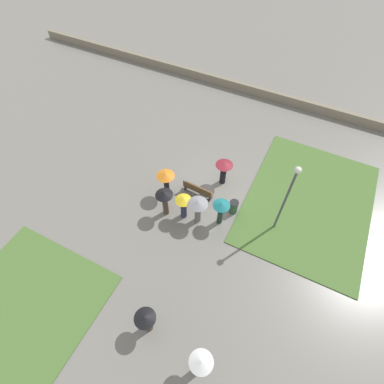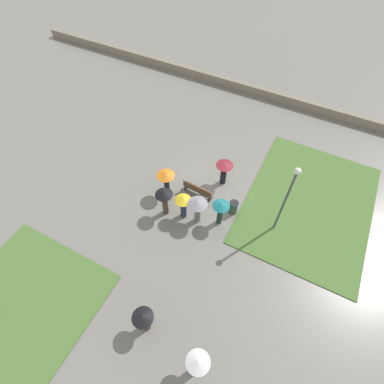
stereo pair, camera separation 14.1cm
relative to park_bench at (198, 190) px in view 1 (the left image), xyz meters
The scene contains 15 objects.
ground_plane 1.27m from the park_bench, 126.03° to the right, with size 90.00×90.00×0.00m, color slate.
lawn_patch_near 6.66m from the park_bench, 158.59° to the right, with size 6.96×9.42×0.06m.
lawn_patch_far 11.35m from the park_bench, 66.86° to the left, with size 6.66×8.04×0.06m.
parapet_wall 11.18m from the park_bench, 93.54° to the right, with size 45.00×0.35×0.73m.
park_bench is the anchor object (origin of this frame).
lamp_post 5.53m from the park_bench, behind, with size 0.32×0.32×5.01m.
trash_bin 2.37m from the park_bench, behind, with size 0.51×0.51×0.89m.
crowd_person_teal 2.44m from the park_bench, 148.36° to the left, with size 0.94×0.94×1.86m.
crowd_person_yellow 1.88m from the park_bench, 88.23° to the left, with size 0.91×0.91×1.77m.
crowd_person_maroon 2.00m from the park_bench, 120.98° to the right, with size 1.04×1.04×1.80m.
crowd_person_black 2.47m from the park_bench, 61.84° to the left, with size 0.98×0.98×2.00m.
crowd_person_orange 2.08m from the park_bench, 23.83° to the left, with size 1.05×1.05×1.90m.
crowd_person_grey 2.01m from the park_bench, 115.65° to the left, with size 1.08×1.08×1.84m.
lone_walker_far_path 9.23m from the park_bench, 116.51° to the left, with size 0.97×0.97×1.96m.
lone_walker_mid_plaza 7.93m from the park_bench, 99.51° to the left, with size 0.95×0.95×1.72m.
Camera 1 is at (-3.84, 10.82, 14.65)m, focal length 28.00 mm.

